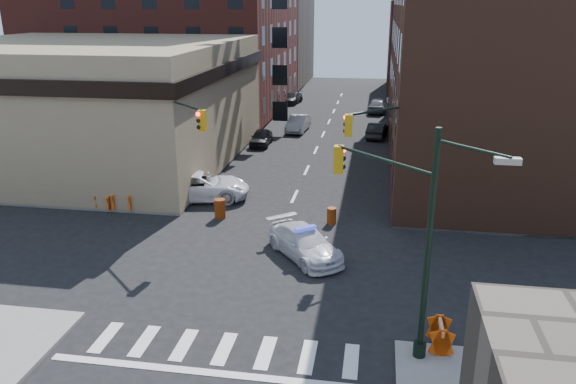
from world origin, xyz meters
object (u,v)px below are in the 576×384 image
(pickup, at_px, (199,186))
(barrel_road, at_px, (332,216))
(barricade_se_a, at_px, (440,335))
(police_car, at_px, (305,243))
(parked_car_enear, at_px, (377,130))
(parked_car_wfar, at_px, (298,123))
(parked_car_wnear, at_px, (261,137))
(barricade_nw_a, at_px, (124,201))
(pedestrian_b, at_px, (115,178))
(pedestrian_a, at_px, (178,182))
(barrel_bank, at_px, (220,209))

(pickup, xyz_separation_m, barrel_road, (8.52, -2.80, -0.40))
(barricade_se_a, bearing_deg, barrel_road, 22.08)
(pickup, bearing_deg, police_car, -145.65)
(parked_car_enear, xyz_separation_m, barrel_road, (-2.27, -21.71, -0.24))
(pickup, relative_size, parked_car_wfar, 1.34)
(police_car, distance_m, parked_car_enear, 26.40)
(parked_car_wnear, distance_m, barricade_nw_a, 17.88)
(parked_car_enear, relative_size, barrel_road, 4.62)
(parked_car_wfar, xyz_separation_m, parked_car_enear, (7.48, -1.46, -0.06))
(police_car, height_order, pickup, pickup)
(pickup, distance_m, barricade_nw_a, 4.66)
(pedestrian_b, relative_size, barrel_road, 2.00)
(police_car, bearing_deg, parked_car_enear, 44.88)
(parked_car_wfar, xyz_separation_m, barricade_se_a, (10.03, -34.64, -0.13))
(parked_car_enear, bearing_deg, parked_car_wnear, 32.40)
(parked_car_wfar, bearing_deg, parked_car_wnear, -107.45)
(pedestrian_a, bearing_deg, barrel_bank, 0.78)
(parked_car_wnear, height_order, parked_car_enear, parked_car_enear)
(police_car, relative_size, pickup, 0.79)
(parked_car_wfar, relative_size, pedestrian_b, 2.52)
(parked_car_wfar, height_order, barrel_bank, parked_car_wfar)
(barrel_bank, bearing_deg, barrel_road, 1.50)
(parked_car_enear, height_order, pedestrian_a, pedestrian_a)
(police_car, bearing_deg, barrel_road, 40.31)
(parked_car_enear, height_order, barricade_se_a, parked_car_enear)
(pickup, xyz_separation_m, barricade_se_a, (13.33, -14.27, -0.23))
(pickup, xyz_separation_m, pedestrian_b, (-5.61, 0.09, 0.21))
(police_car, distance_m, barricade_se_a, 9.02)
(parked_car_wnear, height_order, barrel_road, parked_car_wnear)
(police_car, relative_size, barrel_road, 5.33)
(parked_car_enear, bearing_deg, barricade_se_a, 102.37)
(barricade_se_a, bearing_deg, parked_car_enear, 3.70)
(parked_car_enear, xyz_separation_m, barricade_se_a, (2.55, -33.18, -0.07))
(parked_car_wfar, bearing_deg, police_car, -76.83)
(parked_car_wnear, height_order, barricade_nw_a, parked_car_wnear)
(barricade_se_a, relative_size, barricade_nw_a, 0.94)
(parked_car_wnear, bearing_deg, pickup, -94.97)
(pedestrian_a, bearing_deg, barrel_road, 24.97)
(pedestrian_b, distance_m, barrel_road, 14.43)
(parked_car_wfar, xyz_separation_m, barricade_nw_a, (-7.00, -23.21, -0.10))
(barricade_se_a, bearing_deg, parked_car_wnear, 22.68)
(parked_car_wfar, distance_m, parked_car_enear, 7.62)
(police_car, distance_m, parked_car_wnear, 22.74)
(parked_car_enear, distance_m, barricade_nw_a, 26.13)
(parked_car_wfar, height_order, pedestrian_a, pedestrian_a)
(police_car, xyz_separation_m, barricade_nw_a, (-11.30, 4.46, -0.05))
(parked_car_enear, xyz_separation_m, pedestrian_a, (-12.14, -18.95, 0.39))
(pedestrian_a, bearing_deg, barricade_se_a, -3.49)
(parked_car_wfar, bearing_deg, parked_car_enear, -6.73)
(barrel_bank, bearing_deg, barricade_nw_a, 178.69)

